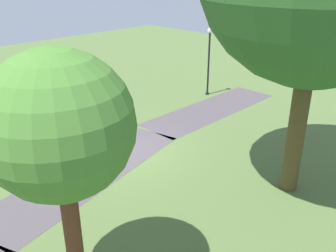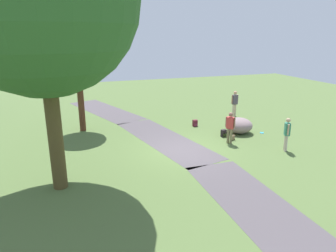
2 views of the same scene
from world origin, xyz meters
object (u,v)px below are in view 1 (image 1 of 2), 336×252
object	(u,v)px
lawn_boulder	(34,124)
passerby_on_path	(88,92)
backpack_by_boulder	(57,134)
frisbee_on_grass	(32,122)
handbag_on_grass	(68,130)
spare_backpack_on_lawn	(8,160)
lamp_post	(209,55)
young_tree_near_path	(59,128)
woman_with_handbag	(80,112)

from	to	relation	value
lawn_boulder	passerby_on_path	xyz separation A→B (m)	(-3.24, -0.65, 0.52)
backpack_by_boulder	frisbee_on_grass	xyz separation A→B (m)	(-0.15, -2.42, -0.18)
handbag_on_grass	spare_backpack_on_lawn	size ratio (longest dim) A/B	0.89
passerby_on_path	spare_backpack_on_lawn	size ratio (longest dim) A/B	4.14
passerby_on_path	lamp_post	bearing A→B (deg)	155.44
passerby_on_path	backpack_by_boulder	world-z (taller)	passerby_on_path
young_tree_near_path	passerby_on_path	size ratio (longest dim) A/B	3.24
lawn_boulder	backpack_by_boulder	world-z (taller)	lawn_boulder
frisbee_on_grass	woman_with_handbag	bearing A→B (deg)	108.70
woman_with_handbag	handbag_on_grass	size ratio (longest dim) A/B	4.67
young_tree_near_path	backpack_by_boulder	xyz separation A→B (m)	(-3.78, -7.33, -3.72)
handbag_on_grass	spare_backpack_on_lawn	xyz separation A→B (m)	(3.03, 0.86, 0.05)
young_tree_near_path	handbag_on_grass	size ratio (longest dim) A/B	14.99
passerby_on_path	frisbee_on_grass	world-z (taller)	passerby_on_path
young_tree_near_path	woman_with_handbag	bearing A→B (deg)	-124.34
handbag_on_grass	frisbee_on_grass	distance (m)	2.31
lawn_boulder	passerby_on_path	bearing A→B (deg)	-168.62
lamp_post	backpack_by_boulder	xyz separation A→B (m)	(8.88, -0.92, -2.05)
lamp_post	backpack_by_boulder	distance (m)	9.16
backpack_by_boulder	spare_backpack_on_lawn	size ratio (longest dim) A/B	1.00
passerby_on_path	backpack_by_boulder	distance (m)	3.50
handbag_on_grass	frisbee_on_grass	size ratio (longest dim) A/B	1.56
woman_with_handbag	frisbee_on_grass	xyz separation A→B (m)	(0.91, -2.67, -0.96)
backpack_by_boulder	frisbee_on_grass	size ratio (longest dim) A/B	1.75
woman_with_handbag	passerby_on_path	world-z (taller)	woman_with_handbag
woman_with_handbag	backpack_by_boulder	size ratio (longest dim) A/B	4.17
woman_with_handbag	backpack_by_boulder	world-z (taller)	woman_with_handbag
passerby_on_path	backpack_by_boulder	bearing A→B (deg)	32.09
young_tree_near_path	frisbee_on_grass	world-z (taller)	young_tree_near_path
passerby_on_path	frisbee_on_grass	distance (m)	2.96
lamp_post	handbag_on_grass	distance (m)	8.55
passerby_on_path	spare_backpack_on_lawn	bearing A→B (deg)	25.46
passerby_on_path	spare_backpack_on_lawn	world-z (taller)	passerby_on_path
handbag_on_grass	woman_with_handbag	bearing A→B (deg)	133.22
backpack_by_boulder	frisbee_on_grass	world-z (taller)	backpack_by_boulder
handbag_on_grass	frisbee_on_grass	world-z (taller)	handbag_on_grass
lamp_post	spare_backpack_on_lawn	world-z (taller)	lamp_post
young_tree_near_path	woman_with_handbag	size ratio (longest dim) A/B	3.21
woman_with_handbag	handbag_on_grass	distance (m)	1.01
young_tree_near_path	lamp_post	xyz separation A→B (m)	(-12.66, -6.41, -1.67)
spare_backpack_on_lawn	young_tree_near_path	bearing A→B (deg)	78.02
handbag_on_grass	backpack_by_boulder	size ratio (longest dim) A/B	0.89
woman_with_handbag	spare_backpack_on_lawn	xyz separation A→B (m)	(3.43, 0.44, -0.77)
frisbee_on_grass	young_tree_near_path	bearing A→B (deg)	68.05
backpack_by_boulder	passerby_on_path	bearing A→B (deg)	-147.91
lawn_boulder	frisbee_on_grass	size ratio (longest dim) A/B	9.52
handbag_on_grass	frisbee_on_grass	bearing A→B (deg)	-77.27
lamp_post	handbag_on_grass	world-z (taller)	lamp_post
lamp_post	passerby_on_path	size ratio (longest dim) A/B	2.20
woman_with_handbag	lamp_post	bearing A→B (deg)	175.10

